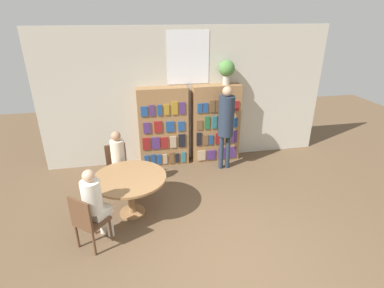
{
  "coord_description": "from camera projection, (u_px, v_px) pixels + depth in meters",
  "views": [
    {
      "loc": [
        -1.21,
        -2.94,
        3.24
      ],
      "look_at": [
        -0.23,
        1.91,
        1.05
      ],
      "focal_mm": 28.0,
      "sensor_mm": 36.0,
      "label": 1
    }
  ],
  "objects": [
    {
      "name": "chair_left_side",
      "position": [
        118.0,
        165.0,
        5.85
      ],
      "size": [
        0.48,
        0.48,
        0.9
      ],
      "rotation": [
        0.0,
        0.0,
        -2.9
      ],
      "color": "brown",
      "rests_on": "ground_plane"
    },
    {
      "name": "seated_reader_right",
      "position": [
        95.0,
        201.0,
        4.35
      ],
      "size": [
        0.42,
        0.43,
        1.25
      ],
      "rotation": [
        0.0,
        0.0,
        -0.7
      ],
      "color": "silver",
      "rests_on": "ground_plane"
    },
    {
      "name": "ground_plane",
      "position": [
        235.0,
        266.0,
        4.16
      ],
      "size": [
        16.0,
        16.0,
        0.0
      ],
      "primitive_type": "plane",
      "color": "brown"
    },
    {
      "name": "flower_vase",
      "position": [
        227.0,
        70.0,
        6.42
      ],
      "size": [
        0.35,
        0.35,
        0.52
      ],
      "color": "#B7AD9E",
      "rests_on": "bookshelf_right"
    },
    {
      "name": "bookshelf_left",
      "position": [
        163.0,
        127.0,
        6.66
      ],
      "size": [
        1.09,
        0.34,
        1.78
      ],
      "color": "olive",
      "rests_on": "ground_plane"
    },
    {
      "name": "bookshelf_right",
      "position": [
        216.0,
        124.0,
        6.87
      ],
      "size": [
        1.09,
        0.34,
        1.78
      ],
      "color": "olive",
      "rests_on": "ground_plane"
    },
    {
      "name": "librarian_standing",
      "position": [
        226.0,
        119.0,
        6.33
      ],
      "size": [
        0.34,
        0.61,
        1.86
      ],
      "color": "#232D3D",
      "rests_on": "ground_plane"
    },
    {
      "name": "chair_near_camera",
      "position": [
        88.0,
        220.0,
        4.3
      ],
      "size": [
        0.56,
        0.56,
        0.9
      ],
      "rotation": [
        0.0,
        0.0,
        -0.7
      ],
      "color": "brown",
      "rests_on": "ground_plane"
    },
    {
      "name": "wall_back",
      "position": [
        188.0,
        96.0,
        6.69
      ],
      "size": [
        6.4,
        0.07,
        3.0
      ],
      "color": "beige",
      "rests_on": "ground_plane"
    },
    {
      "name": "reading_table",
      "position": [
        130.0,
        183.0,
        5.02
      ],
      "size": [
        1.23,
        1.23,
        0.72
      ],
      "color": "olive",
      "rests_on": "ground_plane"
    },
    {
      "name": "seated_reader_left",
      "position": [
        119.0,
        159.0,
        5.62
      ],
      "size": [
        0.33,
        0.39,
        1.24
      ],
      "rotation": [
        0.0,
        0.0,
        -2.9
      ],
      "color": "beige",
      "rests_on": "ground_plane"
    }
  ]
}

